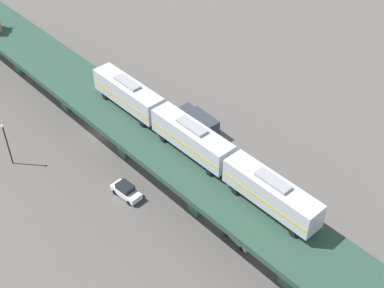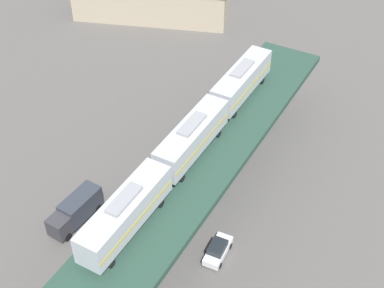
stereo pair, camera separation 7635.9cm
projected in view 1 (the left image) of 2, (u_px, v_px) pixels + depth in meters
ground_plane at (100, 133)px, 80.72m from camera, size 400.00×400.00×0.00m
elevated_viaduct at (95, 98)px, 76.70m from camera, size 34.21×90.59×7.40m
subway_train at (192, 137)px, 64.38m from camera, size 13.26×36.46×4.45m
street_car_white at (126, 191)px, 70.14m from camera, size 2.71×4.68×1.89m
street_car_silver at (239, 234)px, 64.48m from camera, size 3.35×4.75×1.89m
delivery_truck at (199, 122)px, 80.04m from camera, size 4.52×7.54×3.20m
street_lamp at (7, 141)px, 72.94m from camera, size 0.44×0.44×6.94m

